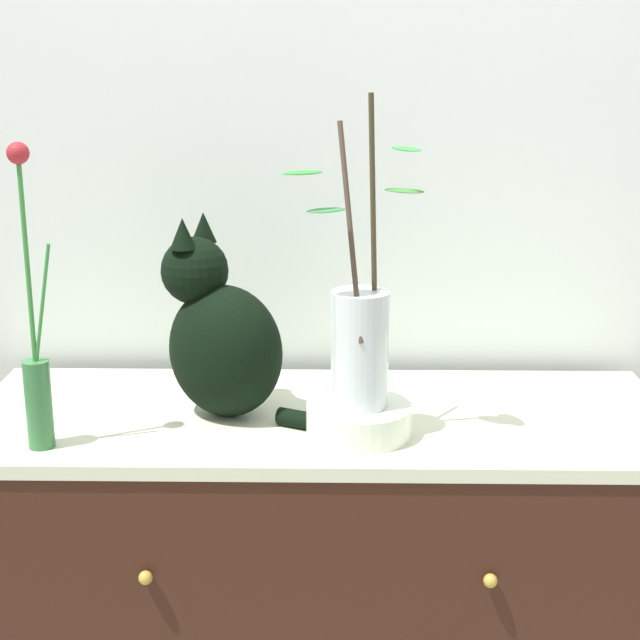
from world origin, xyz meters
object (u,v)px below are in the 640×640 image
(bowl_porcelain, at_px, (359,420))
(vase_glass_clear, at_px, (360,341))
(sideboard, at_px, (320,623))
(vase_slim_green, at_px, (36,367))
(cat_sitting, at_px, (221,336))

(bowl_porcelain, bearing_deg, vase_glass_clear, -92.95)
(sideboard, distance_m, vase_glass_clear, 0.63)
(vase_slim_green, height_order, vase_glass_clear, vase_glass_clear)
(vase_glass_clear, bearing_deg, bowl_porcelain, 87.05)
(vase_slim_green, bearing_deg, vase_glass_clear, 6.44)
(vase_slim_green, height_order, bowl_porcelain, vase_slim_green)
(sideboard, xyz_separation_m, cat_sitting, (-0.18, -0.01, 0.60))
(cat_sitting, xyz_separation_m, vase_glass_clear, (0.25, -0.10, 0.02))
(sideboard, bearing_deg, vase_glass_clear, -56.48)
(vase_glass_clear, bearing_deg, sideboard, 123.52)
(vase_slim_green, bearing_deg, bowl_porcelain, 6.56)
(sideboard, xyz_separation_m, bowl_porcelain, (0.07, -0.11, 0.48))
(cat_sitting, bearing_deg, vase_glass_clear, -21.48)
(cat_sitting, bearing_deg, sideboard, 2.35)
(sideboard, height_order, vase_glass_clear, vase_glass_clear)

